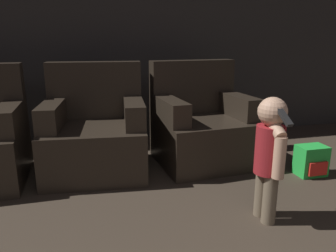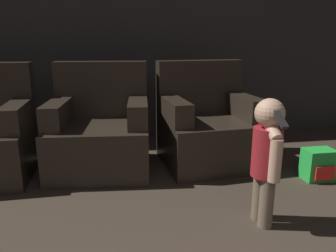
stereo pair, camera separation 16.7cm
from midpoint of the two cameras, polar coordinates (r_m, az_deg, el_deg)
name	(u,v)px [view 1 (the left image)]	position (r m, az deg, el deg)	size (l,w,h in m)	color
wall_back	(112,22)	(3.72, -11.11, 17.40)	(8.40, 0.05, 2.60)	#33302D
armchair_middle	(96,134)	(2.91, -14.12, -1.41)	(0.90, 0.85, 0.93)	black
armchair_right	(202,127)	(3.06, 4.37, -0.20)	(0.89, 0.84, 0.93)	black
person_toddler	(270,150)	(2.06, 15.14, -4.08)	(0.17, 0.32, 0.79)	brown
toy_backpack	(311,161)	(2.99, 22.24, -5.65)	(0.24, 0.19, 0.26)	green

